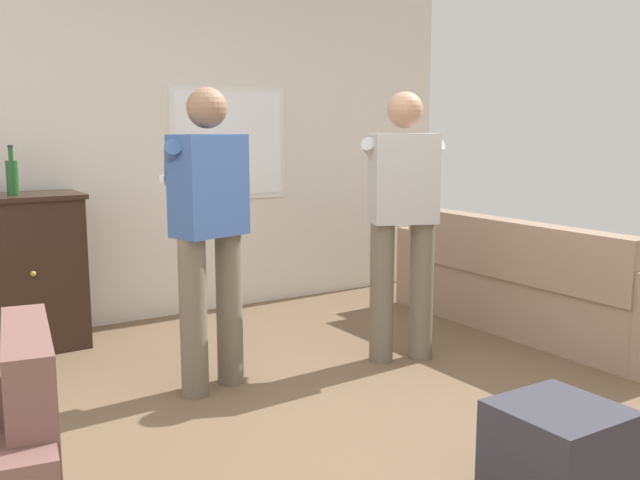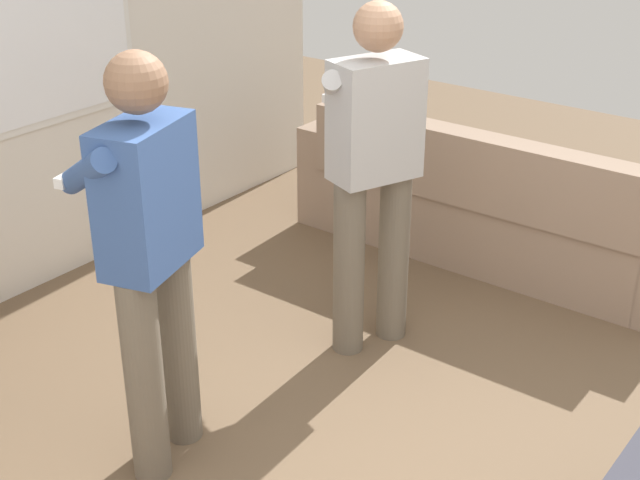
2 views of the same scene
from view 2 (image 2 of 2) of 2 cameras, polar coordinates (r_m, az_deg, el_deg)
couch at (r=5.23m, az=10.28°, el=1.98°), size 0.57×2.35×0.83m
person_standing_left at (r=3.35m, az=-10.91°, el=-0.60°), size 0.54×0.52×1.68m
person_standing_right at (r=4.10m, az=3.40°, el=4.83°), size 0.52×0.52×1.68m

